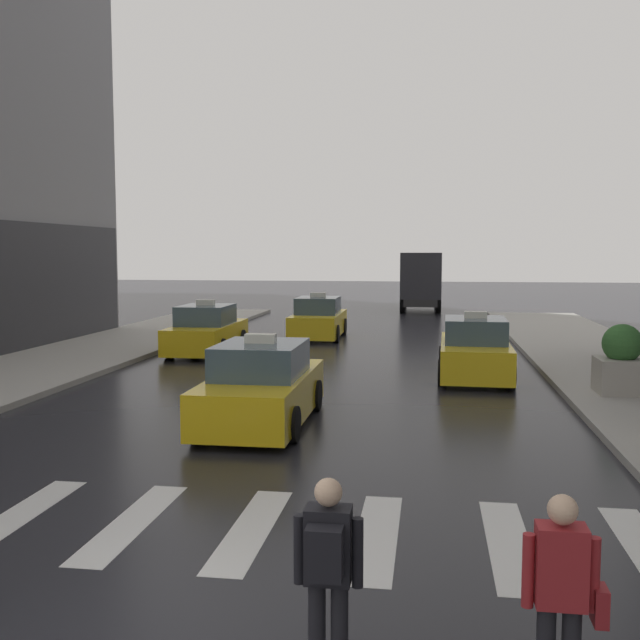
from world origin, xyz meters
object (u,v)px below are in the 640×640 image
taxi_lead (262,388)px  box_truck (421,279)px  pedestrian_with_backpack (328,565)px  pedestrian_with_handbag (562,591)px  taxi_fourth (318,320)px  taxi_second (475,351)px  taxi_third (207,332)px  planter_mid_block (622,362)px

taxi_lead → box_truck: (2.72, 28.88, 1.13)m
taxi_lead → pedestrian_with_backpack: size_ratio=2.75×
pedestrian_with_handbag → taxi_fourth: bearing=102.9°
taxi_fourth → pedestrian_with_backpack: 23.42m
taxi_fourth → box_truck: box_truck is taller
taxi_second → box_truck: box_truck is taller
taxi_third → planter_mid_block: size_ratio=2.86×
taxi_fourth → box_truck: bearing=75.0°
taxi_lead → pedestrian_with_handbag: taxi_lead is taller
taxi_second → planter_mid_block: size_ratio=2.86×
taxi_second → planter_mid_block: 4.07m
box_truck → pedestrian_with_backpack: 37.42m
taxi_third → taxi_fourth: bearing=57.9°
taxi_third → planter_mid_block: taxi_third is taller
box_truck → pedestrian_with_handbag: (1.52, -37.51, -0.92)m
taxi_lead → taxi_second: 7.61m
planter_mid_block → pedestrian_with_backpack: bearing=-113.0°
taxi_third → pedestrian_with_handbag: (8.39, -18.36, 0.21)m
taxi_fourth → box_truck: (3.81, 14.26, 1.13)m
taxi_second → pedestrian_with_handbag: 14.77m
taxi_lead → taxi_fourth: size_ratio=1.00×
pedestrian_with_handbag → planter_mid_block: size_ratio=1.03×
taxi_fourth → pedestrian_with_handbag: 23.85m
pedestrian_with_backpack → planter_mid_block: (5.14, 12.12, -0.10)m
taxi_fourth → pedestrian_with_handbag: size_ratio=2.76×
taxi_fourth → pedestrian_with_handbag: bearing=-77.1°
taxi_fourth → taxi_second: bearing=-56.7°
taxi_third → pedestrian_with_handbag: taxi_third is taller
taxi_second → pedestrian_with_backpack: 14.81m
taxi_lead → taxi_fourth: same height
taxi_lead → taxi_fourth: 14.66m
box_truck → pedestrian_with_backpack: size_ratio=4.59×
taxi_third → pedestrian_with_backpack: (6.65, -18.27, 0.25)m
taxi_fourth → box_truck: 14.81m
planter_mid_block → pedestrian_with_handbag: bearing=-105.6°
pedestrian_with_handbag → box_truck: bearing=92.3°
taxi_lead → taxi_third: same height
taxi_lead → taxi_third: 10.59m
pedestrian_with_backpack → taxi_second: bearing=82.3°
box_truck → pedestrian_with_backpack: box_truck is taller
pedestrian_with_backpack → taxi_lead: bearing=106.3°
taxi_lead → taxi_third: (-4.15, 9.74, 0.00)m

